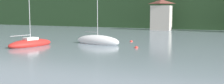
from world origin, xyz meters
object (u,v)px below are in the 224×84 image
mooring_buoy_mid (136,48)px  shore_building_west (161,15)px  sailboat_far_0 (31,44)px  sailboat_far_6 (98,41)px  mooring_buoy_far (131,42)px

mooring_buoy_mid → shore_building_west: bearing=99.9°
shore_building_west → mooring_buoy_mid: shore_building_west is taller
sailboat_far_0 → mooring_buoy_mid: (14.89, 4.89, -0.38)m
shore_building_west → sailboat_far_6: (-0.52, -36.82, -3.77)m
sailboat_far_0 → mooring_buoy_mid: bearing=-59.9°
mooring_buoy_mid → sailboat_far_6: bearing=165.0°
sailboat_far_6 → mooring_buoy_mid: sailboat_far_6 is taller
sailboat_far_6 → shore_building_west: bearing=96.2°
mooring_buoy_mid → mooring_buoy_far: mooring_buoy_mid is taller
sailboat_far_0 → mooring_buoy_mid: sailboat_far_0 is taller
shore_building_west → mooring_buoy_mid: bearing=-80.1°
sailboat_far_6 → mooring_buoy_mid: size_ratio=16.60×
sailboat_far_6 → mooring_buoy_far: bearing=61.4°
shore_building_west → mooring_buoy_far: shore_building_west is taller
sailboat_far_6 → mooring_buoy_mid: bearing=-8.0°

